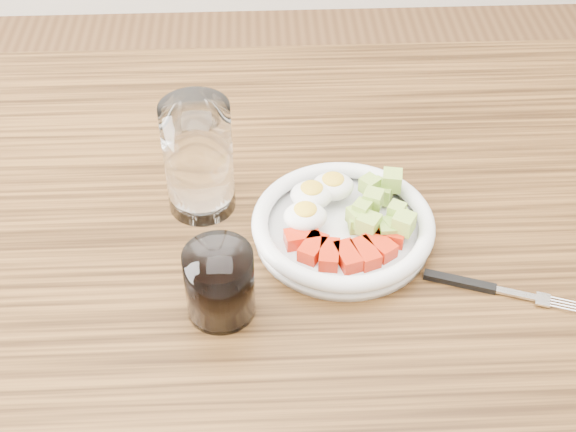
% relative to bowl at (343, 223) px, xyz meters
% --- Properties ---
extents(dining_table, '(1.50, 0.90, 0.77)m').
position_rel_bowl_xyz_m(dining_table, '(-0.06, -0.01, -0.12)').
color(dining_table, brown).
rests_on(dining_table, ground).
extents(bowl, '(0.22, 0.22, 0.06)m').
position_rel_bowl_xyz_m(bowl, '(0.00, 0.00, 0.00)').
color(bowl, white).
rests_on(bowl, dining_table).
extents(fork, '(0.17, 0.07, 0.01)m').
position_rel_bowl_xyz_m(fork, '(0.15, -0.09, -0.02)').
color(fork, black).
rests_on(fork, dining_table).
extents(water_glass, '(0.08, 0.08, 0.15)m').
position_rel_bowl_xyz_m(water_glass, '(-0.17, 0.06, 0.06)').
color(water_glass, white).
rests_on(water_glass, dining_table).
extents(coffee_glass, '(0.08, 0.08, 0.09)m').
position_rel_bowl_xyz_m(coffee_glass, '(-0.14, -0.11, 0.02)').
color(coffee_glass, white).
rests_on(coffee_glass, dining_table).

